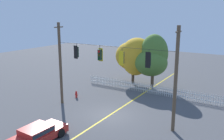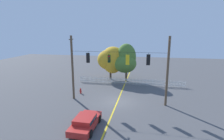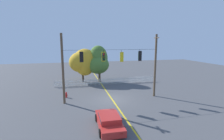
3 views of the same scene
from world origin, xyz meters
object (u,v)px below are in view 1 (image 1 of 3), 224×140
traffic_signal_westbound_side (77,52)px  traffic_signal_northbound_primary (122,58)px  traffic_signal_northbound_secondary (100,55)px  autumn_maple_mid (152,58)px  autumn_maple_near_fence (134,55)px  parked_car (38,134)px  fire_hydrant (76,94)px  traffic_signal_eastbound_side (149,60)px

traffic_signal_westbound_side → traffic_signal_northbound_primary: same height
traffic_signal_northbound_secondary → traffic_signal_northbound_primary: 2.19m
autumn_maple_mid → autumn_maple_near_fence: bearing=172.9°
autumn_maple_near_fence → parked_car: bearing=-86.8°
traffic_signal_westbound_side → parked_car: 8.27m
traffic_signal_northbound_primary → fire_hydrant: 8.52m
traffic_signal_westbound_side → parked_car: traffic_signal_westbound_side is taller
traffic_signal_northbound_secondary → parked_car: (-0.80, -6.57, -4.70)m
traffic_signal_northbound_primary → fire_hydrant: (-6.68, 2.03, -4.89)m
traffic_signal_eastbound_side → autumn_maple_mid: autumn_maple_mid is taller
traffic_signal_westbound_side → traffic_signal_northbound_primary: (4.74, 0.00, -0.09)m
autumn_maple_near_fence → fire_hydrant: size_ratio=7.92×
autumn_maple_mid → parked_car: size_ratio=1.53×
traffic_signal_eastbound_side → parked_car: traffic_signal_eastbound_side is taller
traffic_signal_northbound_secondary → autumn_maple_mid: (0.84, 9.81, -1.74)m
fire_hydrant → parked_car: bearing=-66.7°
traffic_signal_westbound_side → traffic_signal_northbound_primary: size_ratio=0.94×
traffic_signal_eastbound_side → autumn_maple_near_fence: bearing=121.6°
parked_car → traffic_signal_westbound_side: bearing=105.0°
traffic_signal_northbound_secondary → traffic_signal_northbound_primary: bearing=-0.5°
traffic_signal_northbound_secondary → autumn_maple_near_fence: 10.40m
traffic_signal_eastbound_side → autumn_maple_mid: (-3.68, 9.82, -1.76)m
traffic_signal_eastbound_side → parked_car: size_ratio=0.33×
fire_hydrant → traffic_signal_westbound_side: bearing=-46.3°
traffic_signal_northbound_secondary → traffic_signal_eastbound_side: (4.52, -0.02, 0.02)m
traffic_signal_northbound_secondary → parked_car: 8.11m
autumn_maple_mid → traffic_signal_northbound_primary: bearing=-82.2°
fire_hydrant → traffic_signal_eastbound_side: bearing=-12.7°
traffic_signal_eastbound_side → traffic_signal_westbound_side: bearing=180.0°
traffic_signal_westbound_side → fire_hydrant: traffic_signal_westbound_side is taller
traffic_signal_northbound_secondary → traffic_signal_northbound_primary: size_ratio=0.95×
autumn_maple_mid → parked_car: (-1.63, -16.37, -2.96)m
traffic_signal_northbound_primary → traffic_signal_eastbound_side: bearing=-0.0°
traffic_signal_northbound_primary → parked_car: traffic_signal_northbound_primary is taller
parked_car → fire_hydrant: bearing=113.3°
traffic_signal_northbound_secondary → fire_hydrant: bearing=155.9°
traffic_signal_eastbound_side → autumn_maple_near_fence: traffic_signal_eastbound_side is taller
traffic_signal_westbound_side → fire_hydrant: size_ratio=1.85×
fire_hydrant → autumn_maple_near_fence: bearing=71.2°
traffic_signal_northbound_primary → autumn_maple_near_fence: bearing=111.1°
traffic_signal_northbound_primary → fire_hydrant: size_ratio=1.96×
traffic_signal_westbound_side → traffic_signal_eastbound_side: bearing=-0.0°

